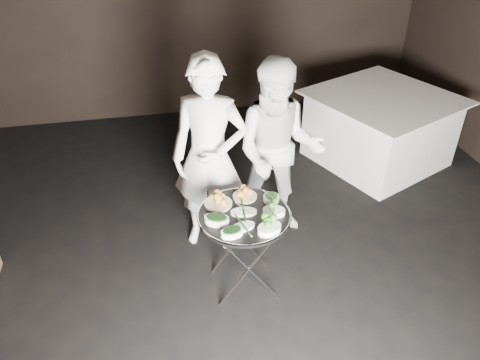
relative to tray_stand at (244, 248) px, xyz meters
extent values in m
cube|color=black|center=(0.15, -0.03, -0.43)|extent=(6.00, 7.00, 0.05)
cube|color=black|center=(0.15, 3.50, 1.10)|extent=(6.00, 0.05, 3.00)
cylinder|color=silver|center=(0.00, -0.19, -0.05)|extent=(0.49, 0.02, 0.72)
cylinder|color=silver|center=(0.00, -0.19, -0.05)|extent=(0.49, 0.02, 0.72)
cylinder|color=silver|center=(0.00, 0.19, -0.05)|extent=(0.49, 0.02, 0.72)
cylinder|color=silver|center=(0.00, 0.19, -0.05)|extent=(0.49, 0.02, 0.72)
cylinder|color=silver|center=(-0.21, 0.00, 0.28)|extent=(0.02, 0.41, 0.02)
cylinder|color=silver|center=(0.21, 0.00, 0.28)|extent=(0.02, 0.41, 0.02)
cylinder|color=black|center=(0.00, 0.00, 0.32)|extent=(0.70, 0.70, 0.03)
torus|color=silver|center=(0.00, 0.00, 0.33)|extent=(0.72, 0.72, 0.02)
cylinder|color=beige|center=(-0.17, 0.16, 0.34)|extent=(0.22, 0.22, 0.02)
cylinder|color=beige|center=(0.05, 0.22, 0.34)|extent=(0.19, 0.19, 0.02)
cylinder|color=white|center=(0.24, 0.13, 0.36)|extent=(0.12, 0.12, 0.05)
cylinder|color=silver|center=(-0.18, 0.16, 0.38)|extent=(0.15, 0.14, 0.01)
cylinder|color=silver|center=(0.05, 0.21, 0.38)|extent=(0.05, 0.19, 0.01)
cylinder|color=silver|center=(0.23, 0.13, 0.38)|extent=(0.08, 0.18, 0.01)
cylinder|color=silver|center=(-0.22, -0.05, 0.38)|extent=(0.18, 0.09, 0.01)
cylinder|color=silver|center=(0.22, -0.05, 0.38)|extent=(0.10, 0.17, 0.01)
cylinder|color=silver|center=(0.00, 0.01, 0.38)|extent=(0.10, 0.17, 0.01)
imported|color=white|center=(-0.16, 0.63, 0.48)|extent=(0.75, 0.62, 1.77)
imported|color=white|center=(0.46, 0.71, 0.43)|extent=(0.96, 0.84, 1.67)
cube|color=white|center=(1.96, 1.69, -0.01)|extent=(1.26, 1.26, 0.79)
cube|color=white|center=(1.96, 1.69, 0.39)|extent=(1.41, 1.41, 0.02)
camera|label=1|loc=(-0.59, -2.73, 2.49)|focal=35.00mm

